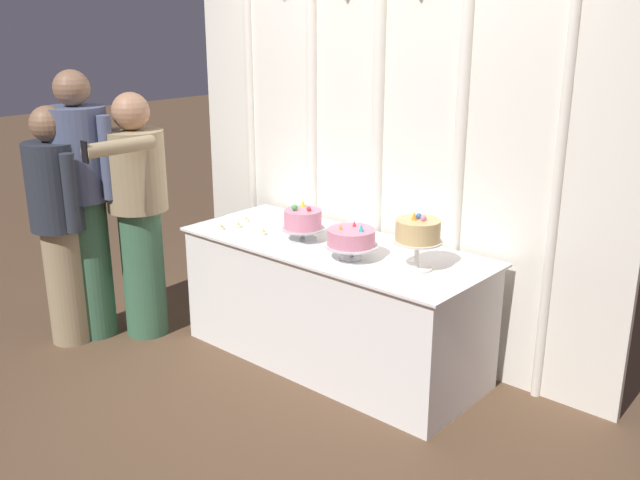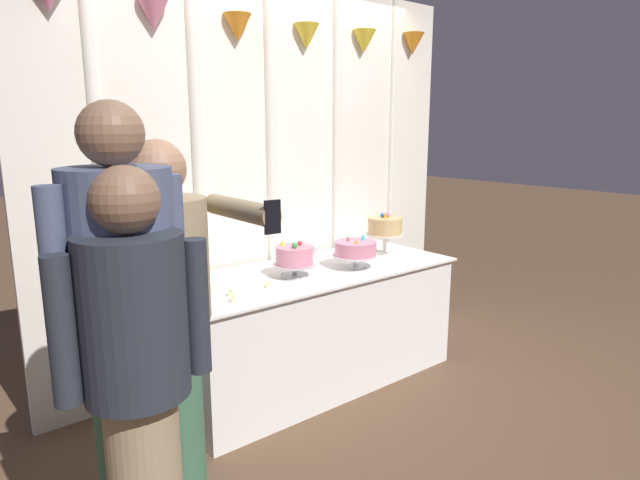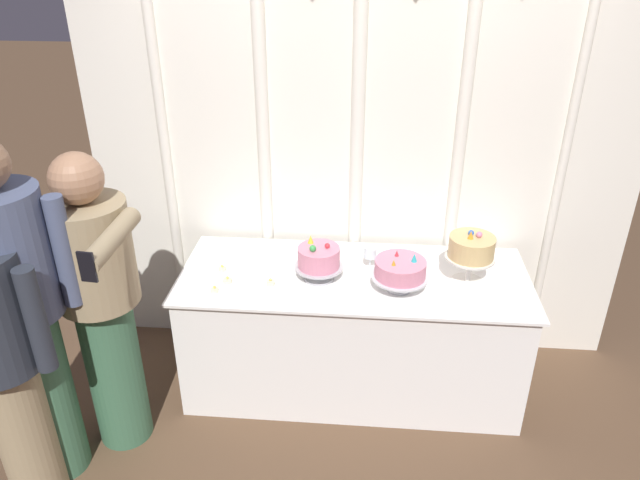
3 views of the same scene
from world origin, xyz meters
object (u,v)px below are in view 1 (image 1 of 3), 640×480
wine_glass (352,228)px  tealight_near_right (238,226)px  cake_display_leftmost (303,221)px  tealight_far_right (263,233)px  cake_table (332,303)px  tealight_near_left (222,228)px  guest_man_dark_suit (59,219)px  cake_display_center (351,238)px  guest_man_pink_jacket (83,197)px  tealight_far_left (246,220)px  cake_display_rightmost (418,233)px  guest_girl_blue_dress (138,208)px

wine_glass → tealight_near_right: bearing=-164.6°
cake_display_leftmost → tealight_far_right: bearing=-160.4°
cake_table → tealight_near_left: size_ratio=47.37×
cake_table → guest_man_dark_suit: size_ratio=1.25×
cake_display_center → guest_man_pink_jacket: bearing=-159.8°
tealight_far_left → guest_man_pink_jacket: guest_man_pink_jacket is taller
cake_display_center → tealight_near_right: (-0.90, -0.01, -0.11)m
cake_display_rightmost → guest_man_dark_suit: (-2.06, -0.87, -0.12)m
cake_display_rightmost → tealight_near_right: size_ratio=6.56×
cake_table → wine_glass: (0.08, 0.07, 0.47)m
cake_display_leftmost → tealight_near_right: cake_display_leftmost is taller
cake_display_center → tealight_near_right: size_ratio=6.19×
tealight_near_left → wine_glass: bearing=21.1°
cake_table → wine_glass: wine_glass is taller
cake_display_rightmost → guest_girl_blue_dress: 1.85m
cake_display_center → tealight_near_left: 0.96m
cake_display_leftmost → cake_display_center: size_ratio=0.87×
cake_display_leftmost → wine_glass: 0.30m
cake_table → cake_display_leftmost: (-0.19, -0.05, 0.49)m
cake_display_center → wine_glass: size_ratio=2.20×
guest_girl_blue_dress → cake_display_leftmost: bearing=24.6°
tealight_far_right → guest_man_dark_suit: (-1.02, -0.76, 0.06)m
tealight_near_left → guest_man_dark_suit: guest_man_dark_suit is taller
tealight_far_left → guest_man_dark_suit: 1.16m
wine_glass → tealight_near_right: size_ratio=2.81×
tealight_near_left → guest_man_dark_suit: (-0.75, -0.67, 0.06)m
guest_man_dark_suit → tealight_far_right: bearing=36.6°
cake_table → tealight_far_right: (-0.43, -0.14, 0.39)m
cake_display_rightmost → guest_man_dark_suit: 2.24m
tealight_far_left → tealight_near_left: size_ratio=1.04×
cake_display_leftmost → tealight_far_right: (-0.25, -0.09, -0.11)m
cake_display_rightmost → guest_man_pink_jacket: 2.15m
cake_table → tealight_far_right: bearing=-162.0°
tealight_near_right → guest_man_dark_suit: bearing=-135.9°
cake_display_rightmost → guest_girl_blue_dress: bearing=-164.9°
wine_glass → guest_girl_blue_dress: bearing=-155.3°
cake_display_center → guest_man_dark_suit: 1.87m
cake_display_center → tealight_far_left: size_ratio=7.12×
tealight_far_left → guest_man_pink_jacket: (-0.71, -0.73, 0.17)m
tealight_near_right → guest_man_dark_suit: size_ratio=0.03×
cake_display_leftmost → guest_man_pink_jacket: bearing=-151.1°
tealight_far_right → wine_glass: bearing=22.5°
wine_glass → cake_display_leftmost: bearing=-155.1°
tealight_far_left → guest_man_pink_jacket: size_ratio=0.02×
cake_display_leftmost → tealight_near_left: 0.56m
guest_girl_blue_dress → cake_table: bearing=23.3°
tealight_near_right → tealight_far_right: (0.23, -0.01, 0.00)m
tealight_far_left → guest_girl_blue_dress: 0.69m
cake_display_center → cake_table: bearing=152.0°
wine_glass → tealight_near_right: (-0.75, -0.21, -0.09)m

